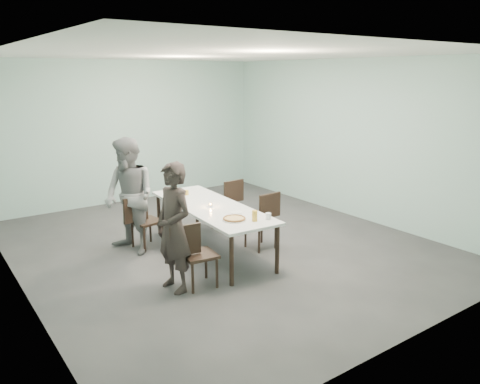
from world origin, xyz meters
TOP-DOWN VIEW (x-y plane):
  - ground at (0.00, 0.00)m, footprint 7.00×7.00m
  - room_shell at (0.00, 0.00)m, footprint 6.02×7.02m
  - table at (-0.28, -0.16)m, footprint 1.05×2.65m
  - chair_near_left at (-1.14, -1.10)m, footprint 0.63×0.47m
  - chair_far_left at (-1.09, 0.59)m, footprint 0.64×0.48m
  - chair_near_right at (0.52, -0.48)m, footprint 0.62×0.44m
  - chair_far_right at (0.58, 0.62)m, footprint 0.62×0.44m
  - diner_near at (-1.37, -1.02)m, footprint 0.47×0.66m
  - diner_far at (-1.30, 0.55)m, footprint 0.89×1.03m
  - pizza at (-0.41, -0.97)m, footprint 0.34×0.34m
  - side_plate at (-0.18, -0.70)m, footprint 0.18×0.18m
  - beer_glass at (-0.21, -1.18)m, footprint 0.08×0.08m
  - water_tumbler at (-0.01, -1.22)m, footprint 0.08×0.08m
  - tealight at (-0.33, -0.22)m, footprint 0.06×0.06m
  - amber_tumbler at (-0.27, 0.62)m, footprint 0.07×0.07m
  - menu at (-0.45, 0.78)m, footprint 0.31×0.24m

SIDE VIEW (x-z plane):
  - ground at x=0.00m, z-range 0.00..0.00m
  - chair_near_left at x=-1.14m, z-range 0.07..0.94m
  - chair_far_left at x=-1.09m, z-range 0.07..0.94m
  - chair_near_right at x=0.52m, z-range 0.07..0.94m
  - chair_far_right at x=0.58m, z-range 0.07..0.94m
  - table at x=-0.28m, z-range 0.32..1.07m
  - menu at x=-0.45m, z-range 0.75..0.76m
  - side_plate at x=-0.18m, z-range 0.75..0.76m
  - pizza at x=-0.41m, z-range 0.75..0.79m
  - tealight at x=-0.33m, z-range 0.75..0.79m
  - amber_tumbler at x=-0.27m, z-range 0.75..0.83m
  - water_tumbler at x=-0.01m, z-range 0.75..0.84m
  - beer_glass at x=-0.21m, z-range 0.75..0.90m
  - diner_near at x=-1.37m, z-range 0.00..1.67m
  - diner_far at x=-1.30m, z-range 0.00..1.80m
  - room_shell at x=0.00m, z-range 0.52..3.53m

